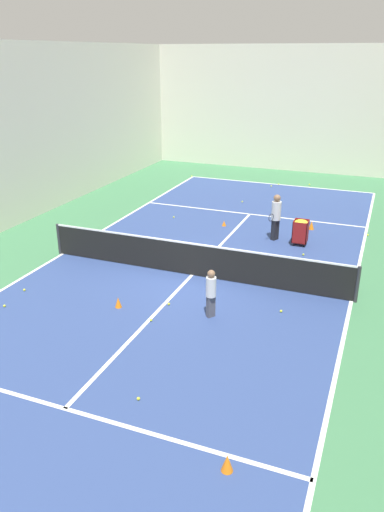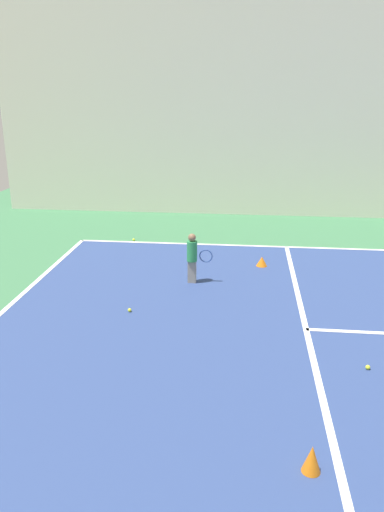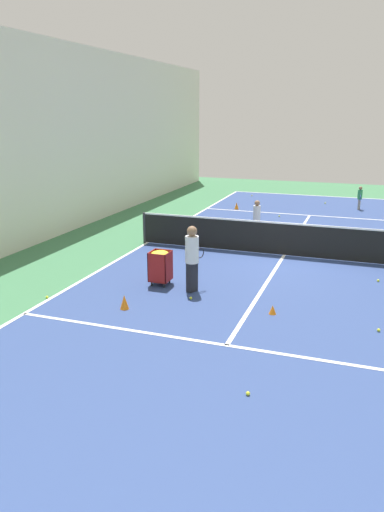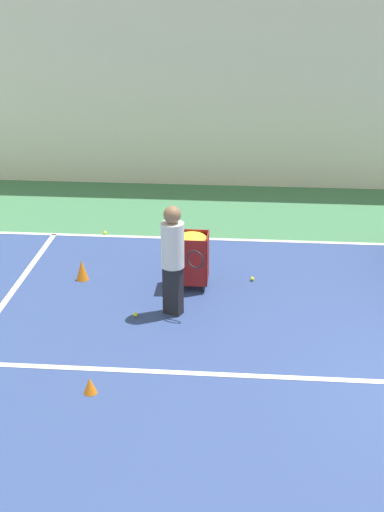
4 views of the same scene
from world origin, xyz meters
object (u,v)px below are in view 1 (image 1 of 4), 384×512
at_px(coach_at_net, 276,214).
at_px(child_midcourt, 211,290).
at_px(tennis_net, 192,259).
at_px(training_cone_0, 227,463).
at_px(ball_cart, 301,228).
at_px(training_cone_1, 118,302).

relative_size(coach_at_net, child_midcourt, 1.29).
distance_m(tennis_net, coach_at_net, 4.41).
bearing_deg(training_cone_0, ball_cart, 94.09).
xyz_separation_m(tennis_net, coach_at_net, (1.67, 4.07, 0.43)).
bearing_deg(ball_cart, child_midcourt, -101.22).
height_order(tennis_net, child_midcourt, child_midcourt).
height_order(ball_cart, training_cone_1, ball_cart).
bearing_deg(ball_cart, tennis_net, -124.17).
relative_size(tennis_net, training_cone_0, 30.53).
xyz_separation_m(child_midcourt, training_cone_0, (1.99, -4.80, -0.60)).
distance_m(tennis_net, child_midcourt, 2.66).
bearing_deg(training_cone_1, training_cone_0, -44.12).
relative_size(coach_at_net, training_cone_1, 5.74).
height_order(tennis_net, coach_at_net, coach_at_net).
relative_size(child_midcourt, ball_cart, 1.43).
height_order(child_midcourt, ball_cart, child_midcourt).
relative_size(ball_cart, training_cone_0, 2.88).
height_order(tennis_net, training_cone_0, tennis_net).
relative_size(coach_at_net, ball_cart, 1.84).
distance_m(ball_cart, training_cone_0, 10.95).
bearing_deg(coach_at_net, training_cone_1, 2.38).
relative_size(tennis_net, training_cone_1, 33.12).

